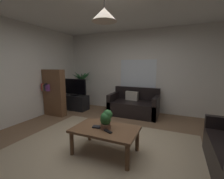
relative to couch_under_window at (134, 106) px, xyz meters
The scene contains 15 objects.
floor 2.09m from the couch_under_window, 88.98° to the right, with size 5.22×5.10×0.02m, color brown.
rug 2.29m from the couch_under_window, 89.07° to the right, with size 3.39×2.80×0.01m, color tan.
wall_back 1.16m from the couch_under_window, 85.88° to the left, with size 5.34×0.06×2.64m, color silver.
wall_left 3.49m from the couch_under_window, 141.51° to the right, with size 0.06×5.10×2.64m, color silver.
window_pane 0.98m from the couch_under_window, 92.77° to the left, with size 1.18×0.01×1.16m, color white.
couch_under_window is the anchor object (origin of this frame).
coffee_table 2.26m from the couch_under_window, 86.90° to the right, with size 1.11×0.69×0.45m.
book_on_table_0 2.29m from the couch_under_window, 90.82° to the right, with size 0.14×0.10×0.02m, color black.
remote_on_table_0 2.39m from the couch_under_window, 84.48° to the right, with size 0.05×0.16×0.02m, color black.
potted_plant_on_table 2.27m from the couch_under_window, 86.56° to the right, with size 0.21×0.21×0.33m.
tv_stand 2.04m from the couch_under_window, behind, with size 0.90×0.44×0.50m, color black.
tv 2.11m from the couch_under_window, behind, with size 0.93×0.16×0.57m.
potted_palm_corner 2.10m from the couch_under_window, behind, with size 0.75×0.85×1.38m.
bookshelf_corner 2.48m from the couch_under_window, 154.92° to the right, with size 0.70×0.31×1.40m.
pendant_lamp 3.03m from the couch_under_window, 86.90° to the right, with size 0.40×0.40×0.45m.
Camera 1 is at (1.20, -2.42, 1.52)m, focal length 24.49 mm.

